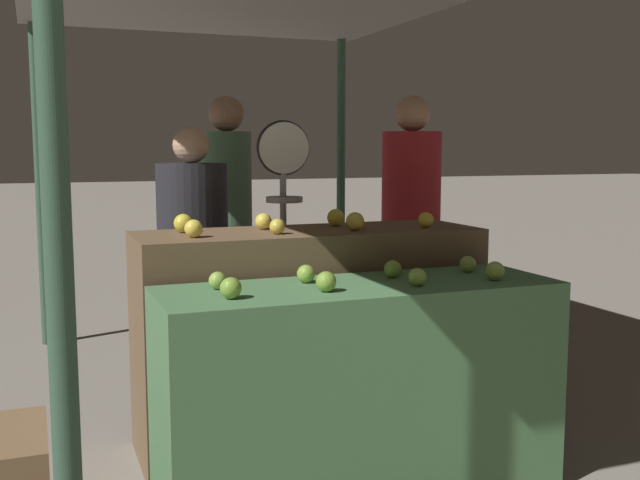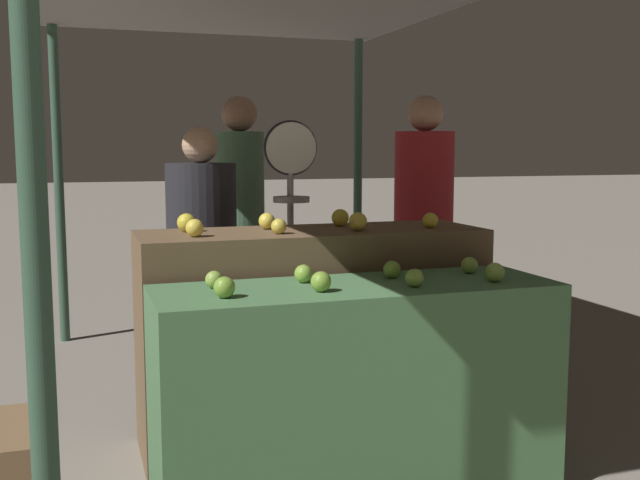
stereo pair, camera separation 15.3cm
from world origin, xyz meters
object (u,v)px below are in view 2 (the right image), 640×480
object	(u,v)px
person_vendor_at_scale	(202,245)
person_customer_right	(424,211)
person_customer_left	(240,207)
produce_scale	(291,199)

from	to	relation	value
person_vendor_at_scale	person_customer_right	bearing A→B (deg)	-147.15
person_customer_left	person_customer_right	size ratio (longest dim) A/B	1.00
produce_scale	person_vendor_at_scale	size ratio (longest dim) A/B	1.02
person_customer_right	person_vendor_at_scale	bearing A→B (deg)	31.63
produce_scale	person_customer_right	size ratio (longest dim) A/B	0.89
produce_scale	person_vendor_at_scale	distance (m)	0.61
person_vendor_at_scale	person_customer_left	size ratio (longest dim) A/B	0.88
person_vendor_at_scale	person_customer_left	xyz separation A→B (m)	(0.38, 0.68, 0.16)
person_vendor_at_scale	person_customer_right	size ratio (longest dim) A/B	0.88
produce_scale	person_customer_left	xyz separation A→B (m)	(-0.06, 1.01, -0.12)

